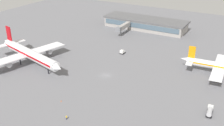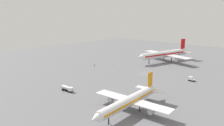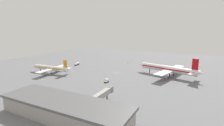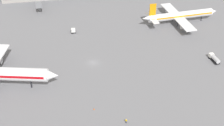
% 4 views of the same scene
% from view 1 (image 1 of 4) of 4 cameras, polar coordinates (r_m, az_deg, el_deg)
% --- Properties ---
extents(ground, '(288.00, 288.00, 0.00)m').
position_cam_1_polar(ground, '(131.86, -1.30, -2.56)').
color(ground, slate).
extents(terminal_building, '(59.59, 17.90, 7.47)m').
position_cam_1_polar(terminal_building, '(201.32, 6.82, 8.09)').
color(terminal_building, '#9E9993').
rests_on(terminal_building, ground).
extents(airplane_at_gate, '(40.09, 32.19, 12.19)m').
position_cam_1_polar(airplane_at_gate, '(140.17, 21.74, -0.70)').
color(airplane_at_gate, white).
rests_on(airplane_at_gate, ground).
extents(airplane_taxiing, '(52.14, 42.55, 16.09)m').
position_cam_1_polar(airplane_taxiing, '(147.22, -16.63, 1.85)').
color(airplane_taxiing, white).
rests_on(airplane_taxiing, ground).
extents(baggage_tug, '(2.32, 3.28, 2.30)m').
position_cam_1_polar(baggage_tug, '(155.91, 2.13, 2.30)').
color(baggage_tug, black).
rests_on(baggage_tug, ground).
extents(fuel_truck, '(2.68, 6.45, 2.50)m').
position_cam_1_polar(fuel_truck, '(109.96, 19.45, -9.27)').
color(fuel_truck, black).
rests_on(fuel_truck, ground).
extents(ground_crew_worker, '(0.53, 0.51, 1.67)m').
position_cam_1_polar(ground_crew_worker, '(102.80, -9.34, -10.96)').
color(ground_crew_worker, '#1E2338').
rests_on(ground_crew_worker, ground).
extents(jet_bridge, '(3.16, 16.91, 6.74)m').
position_cam_1_polar(jet_bridge, '(187.45, 2.29, 7.44)').
color(jet_bridge, '#9E9993').
rests_on(jet_bridge, ground).
extents(safety_cone_near_gate, '(0.44, 0.44, 0.60)m').
position_cam_1_polar(safety_cone_near_gate, '(113.51, -10.40, -7.66)').
color(safety_cone_near_gate, '#EA590C').
rests_on(safety_cone_near_gate, ground).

